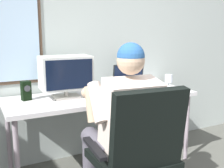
% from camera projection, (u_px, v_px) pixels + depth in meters
% --- Properties ---
extents(wall_rear, '(5.96, 0.08, 2.73)m').
position_uv_depth(wall_rear, '(62.00, 26.00, 2.71)').
color(wall_rear, '#B0BCB6').
rests_on(wall_rear, ground).
extents(desk, '(1.79, 0.64, 0.73)m').
position_uv_depth(desk, '(102.00, 100.00, 2.63)').
color(desk, gray).
rests_on(desk, ground).
extents(office_chair, '(0.63, 0.57, 0.99)m').
position_uv_depth(office_chair, '(139.00, 149.00, 1.82)').
color(office_chair, black).
rests_on(office_chair, ground).
extents(person_seated, '(0.55, 0.81, 1.25)m').
position_uv_depth(person_seated, '(122.00, 123.00, 2.05)').
color(person_seated, '#534F5A').
rests_on(person_seated, ground).
extents(crt_monitor, '(0.46, 0.29, 0.38)m').
position_uv_depth(crt_monitor, '(66.00, 73.00, 2.45)').
color(crt_monitor, beige).
rests_on(crt_monitor, desk).
extents(laptop, '(0.37, 0.33, 0.26)m').
position_uv_depth(laptop, '(131.00, 83.00, 2.82)').
color(laptop, black).
rests_on(laptop, desk).
extents(wine_glass, '(0.08, 0.08, 0.17)m').
position_uv_depth(wine_glass, '(169.00, 79.00, 2.76)').
color(wine_glass, silver).
rests_on(wine_glass, desk).
extents(desk_speaker, '(0.09, 0.08, 0.17)m').
position_uv_depth(desk_speaker, '(26.00, 91.00, 2.39)').
color(desk_speaker, black).
rests_on(desk_speaker, desk).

